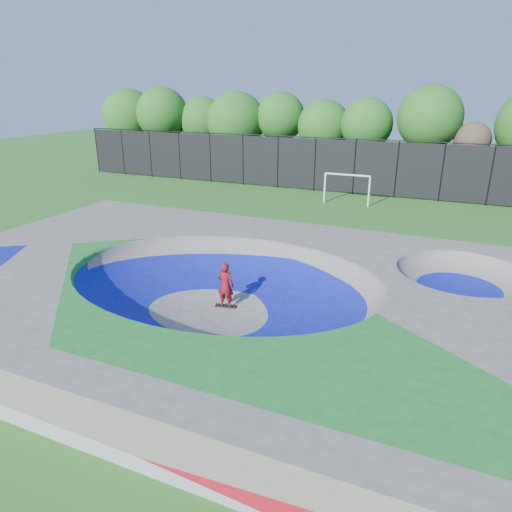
# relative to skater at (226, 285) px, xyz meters

# --- Properties ---
(ground) EXTENTS (120.00, 120.00, 0.00)m
(ground) POSITION_rel_skater_xyz_m (0.10, -0.45, -0.84)
(ground) COLOR #225E1A
(ground) RESTS_ON ground
(skate_deck) EXTENTS (22.00, 14.00, 1.50)m
(skate_deck) POSITION_rel_skater_xyz_m (0.10, -0.45, -0.09)
(skate_deck) COLOR gray
(skate_deck) RESTS_ON ground
(skater) EXTENTS (0.64, 0.45, 1.68)m
(skater) POSITION_rel_skater_xyz_m (0.00, 0.00, 0.00)
(skater) COLOR red
(skater) RESTS_ON ground
(skateboard) EXTENTS (0.81, 0.36, 0.05)m
(skateboard) POSITION_rel_skater_xyz_m (0.00, 0.00, -0.82)
(skateboard) COLOR black
(skateboard) RESTS_ON ground
(soccer_goal) EXTENTS (3.13, 0.12, 2.07)m
(soccer_goal) POSITION_rel_skater_xyz_m (0.37, 17.10, 0.59)
(soccer_goal) COLOR white
(soccer_goal) RESTS_ON ground
(fence) EXTENTS (48.09, 0.09, 4.04)m
(fence) POSITION_rel_skater_xyz_m (0.10, 20.55, 1.26)
(fence) COLOR black
(fence) RESTS_ON ground
(treeline) EXTENTS (53.59, 6.98, 8.12)m
(treeline) POSITION_rel_skater_xyz_m (0.85, 25.71, 4.05)
(treeline) COLOR #4E3D27
(treeline) RESTS_ON ground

